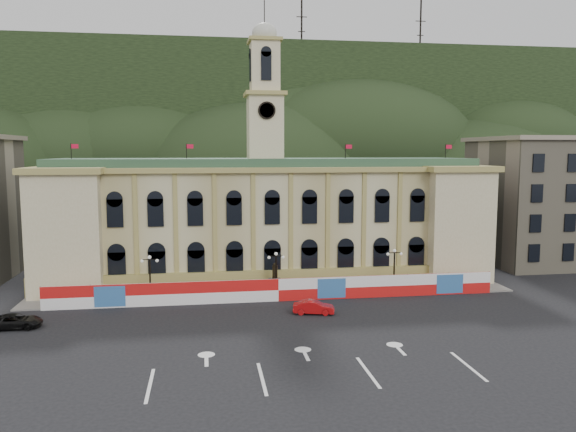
{
  "coord_description": "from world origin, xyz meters",
  "views": [
    {
      "loc": [
        -7.97,
        -45.13,
        16.49
      ],
      "look_at": [
        1.53,
        18.0,
        9.13
      ],
      "focal_mm": 35.0,
      "sensor_mm": 36.0,
      "label": 1
    }
  ],
  "objects": [
    {
      "name": "ground",
      "position": [
        0.0,
        0.0,
        0.0
      ],
      "size": [
        260.0,
        260.0,
        0.0
      ],
      "primitive_type": "plane",
      "color": "black",
      "rests_on": "ground"
    },
    {
      "name": "lane_markings",
      "position": [
        0.0,
        -5.0,
        0.0
      ],
      "size": [
        26.0,
        10.0,
        0.02
      ],
      "primitive_type": null,
      "color": "white",
      "rests_on": "ground"
    },
    {
      "name": "hill_ridge",
      "position": [
        0.03,
        121.99,
        19.48
      ],
      "size": [
        230.0,
        80.0,
        64.0
      ],
      "color": "black",
      "rests_on": "ground"
    },
    {
      "name": "city_hall",
      "position": [
        0.0,
        27.63,
        7.85
      ],
      "size": [
        56.2,
        17.6,
        37.1
      ],
      "color": "beige",
      "rests_on": "ground"
    },
    {
      "name": "side_building_right",
      "position": [
        43.0,
        30.93,
        9.33
      ],
      "size": [
        21.0,
        17.0,
        18.6
      ],
      "color": "tan",
      "rests_on": "ground"
    },
    {
      "name": "hoarding_fence",
      "position": [
        0.06,
        15.07,
        1.25
      ],
      "size": [
        50.0,
        0.44,
        2.5
      ],
      "color": "red",
      "rests_on": "ground"
    },
    {
      "name": "pavement",
      "position": [
        0.0,
        17.75,
        0.08
      ],
      "size": [
        56.0,
        5.5,
        0.16
      ],
      "primitive_type": "cube",
      "color": "slate",
      "rests_on": "ground"
    },
    {
      "name": "statue",
      "position": [
        0.0,
        18.0,
        1.19
      ],
      "size": [
        1.4,
        1.4,
        3.72
      ],
      "color": "#595651",
      "rests_on": "ground"
    },
    {
      "name": "lamp_left",
      "position": [
        -14.0,
        17.0,
        3.07
      ],
      "size": [
        1.96,
        0.44,
        5.15
      ],
      "color": "black",
      "rests_on": "ground"
    },
    {
      "name": "lamp_center",
      "position": [
        0.0,
        17.0,
        3.07
      ],
      "size": [
        1.96,
        0.44,
        5.15
      ],
      "color": "black",
      "rests_on": "ground"
    },
    {
      "name": "lamp_right",
      "position": [
        14.0,
        17.0,
        3.07
      ],
      "size": [
        1.96,
        0.44,
        5.15
      ],
      "color": "black",
      "rests_on": "ground"
    },
    {
      "name": "red_sedan",
      "position": [
        2.91,
        9.57,
        0.69
      ],
      "size": [
        3.32,
        4.86,
        1.39
      ],
      "primitive_type": "imported",
      "rotation": [
        0.0,
        0.0,
        1.34
      ],
      "color": "#AF0C0E",
      "rests_on": "ground"
    },
    {
      "name": "black_suv",
      "position": [
        -25.68,
        9.08,
        0.68
      ],
      "size": [
        2.38,
        4.94,
        1.36
      ],
      "primitive_type": "imported",
      "rotation": [
        0.0,
        0.0,
        1.58
      ],
      "color": "black",
      "rests_on": "ground"
    }
  ]
}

